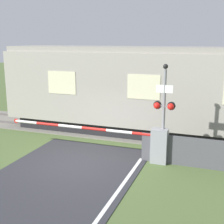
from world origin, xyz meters
name	(u,v)px	position (x,y,z in m)	size (l,w,h in m)	color
ground_plane	(81,161)	(0.00, 0.00, 0.00)	(80.00, 80.00, 0.00)	#4C6033
track_bed	(117,131)	(0.00, 4.23, 0.02)	(36.00, 3.20, 0.13)	slate
train	(151,91)	(1.64, 4.23, 2.13)	(14.32, 2.74, 4.17)	black
crossing_barrier	(144,142)	(2.21, 0.90, 0.73)	(6.70, 0.44, 1.30)	gray
signal_post	(164,108)	(2.88, 1.03, 2.08)	(0.81, 0.26, 3.66)	gray
roadside_fence	(196,153)	(4.12, 0.90, 0.55)	(4.00, 0.06, 1.10)	#4C4C51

